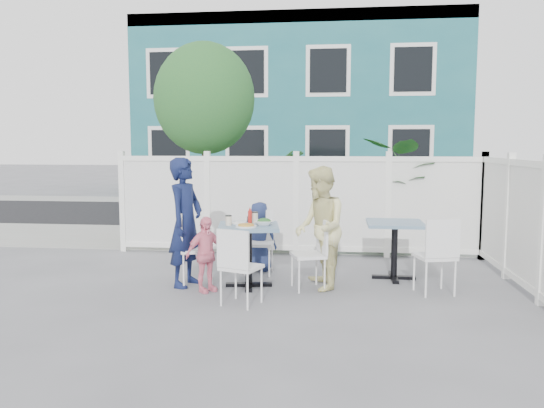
# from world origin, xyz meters

# --- Properties ---
(ground) EXTENTS (80.00, 80.00, 0.00)m
(ground) POSITION_xyz_m (0.00, 0.00, 0.00)
(ground) COLOR slate
(near_sidewalk) EXTENTS (24.00, 2.60, 0.01)m
(near_sidewalk) POSITION_xyz_m (0.00, 3.80, 0.01)
(near_sidewalk) COLOR gray
(near_sidewalk) RESTS_ON ground
(street) EXTENTS (24.00, 5.00, 0.01)m
(street) POSITION_xyz_m (0.00, 7.50, 0.00)
(street) COLOR black
(street) RESTS_ON ground
(far_sidewalk) EXTENTS (24.00, 1.60, 0.01)m
(far_sidewalk) POSITION_xyz_m (0.00, 10.60, 0.01)
(far_sidewalk) COLOR gray
(far_sidewalk) RESTS_ON ground
(building) EXTENTS (11.00, 6.00, 6.00)m
(building) POSITION_xyz_m (-0.50, 14.00, 3.00)
(building) COLOR #1D606A
(building) RESTS_ON ground
(fence_back) EXTENTS (5.86, 0.08, 1.60)m
(fence_back) POSITION_xyz_m (0.10, 2.40, 0.78)
(fence_back) COLOR white
(fence_back) RESTS_ON ground
(fence_right) EXTENTS (0.08, 3.66, 1.60)m
(fence_right) POSITION_xyz_m (3.00, 0.60, 0.78)
(fence_right) COLOR white
(fence_right) RESTS_ON ground
(tree) EXTENTS (1.80, 1.62, 3.59)m
(tree) POSITION_xyz_m (-1.60, 3.30, 2.59)
(tree) COLOR #382316
(tree) RESTS_ON ground
(utility_cabinet) EXTENTS (0.75, 0.59, 1.27)m
(utility_cabinet) POSITION_xyz_m (-2.05, 4.00, 0.63)
(utility_cabinet) COLOR gold
(utility_cabinet) RESTS_ON ground
(potted_shrub_a) EXTENTS (1.28, 1.28, 1.69)m
(potted_shrub_a) POSITION_xyz_m (-0.17, 3.10, 0.84)
(potted_shrub_a) COLOR #1E5629
(potted_shrub_a) RESTS_ON ground
(potted_shrub_b) EXTENTS (2.24, 2.19, 1.88)m
(potted_shrub_b) POSITION_xyz_m (1.71, 3.00, 0.94)
(potted_shrub_b) COLOR #1E5629
(potted_shrub_b) RESTS_ON ground
(main_table) EXTENTS (0.84, 0.84, 0.78)m
(main_table) POSITION_xyz_m (-0.36, 0.42, 0.61)
(main_table) COLOR #486387
(main_table) RESTS_ON ground
(spare_table) EXTENTS (0.73, 0.73, 0.77)m
(spare_table) POSITION_xyz_m (1.51, 1.01, 0.59)
(spare_table) COLOR #486387
(spare_table) RESTS_ON ground
(chair_left) EXTENTS (0.51, 0.52, 0.94)m
(chair_left) POSITION_xyz_m (-1.10, 0.41, 0.55)
(chair_left) COLOR white
(chair_left) RESTS_ON ground
(chair_right) EXTENTS (0.49, 0.50, 0.87)m
(chair_right) POSITION_xyz_m (0.46, 0.41, 0.51)
(chair_right) COLOR white
(chair_right) RESTS_ON ground
(chair_back) EXTENTS (0.40, 0.38, 0.87)m
(chair_back) POSITION_xyz_m (-0.33, 1.16, 0.51)
(chair_back) COLOR white
(chair_back) RESTS_ON ground
(chair_near) EXTENTS (0.50, 0.49, 0.87)m
(chair_near) POSITION_xyz_m (-0.35, -0.42, 0.51)
(chair_near) COLOR white
(chair_near) RESTS_ON ground
(chair_spare) EXTENTS (0.51, 0.50, 0.92)m
(chair_spare) POSITION_xyz_m (1.93, 0.28, 0.54)
(chair_spare) COLOR white
(chair_spare) RESTS_ON ground
(man) EXTENTS (0.52, 0.67, 1.62)m
(man) POSITION_xyz_m (-1.15, 0.38, 0.81)
(man) COLOR #11193F
(man) RESTS_ON ground
(woman) EXTENTS (0.72, 0.85, 1.52)m
(woman) POSITION_xyz_m (0.53, 0.42, 0.76)
(woman) COLOR #DFD150
(woman) RESTS_ON ground
(boy) EXTENTS (0.52, 0.39, 0.98)m
(boy) POSITION_xyz_m (-0.34, 1.28, 0.49)
(boy) COLOR navy
(boy) RESTS_ON ground
(toddler) EXTENTS (0.53, 0.55, 0.92)m
(toddler) POSITION_xyz_m (-0.84, 0.12, 0.46)
(toddler) COLOR pink
(toddler) RESTS_ON ground
(plate_main) EXTENTS (0.26, 0.26, 0.02)m
(plate_main) POSITION_xyz_m (-0.36, 0.25, 0.79)
(plate_main) COLOR white
(plate_main) RESTS_ON main_table
(plate_side) EXTENTS (0.21, 0.21, 0.01)m
(plate_side) POSITION_xyz_m (-0.52, 0.53, 0.79)
(plate_side) COLOR white
(plate_side) RESTS_ON main_table
(salad_bowl) EXTENTS (0.24, 0.24, 0.06)m
(salad_bowl) POSITION_xyz_m (-0.16, 0.43, 0.81)
(salad_bowl) COLOR white
(salad_bowl) RESTS_ON main_table
(coffee_cup_a) EXTENTS (0.08, 0.08, 0.12)m
(coffee_cup_a) POSITION_xyz_m (-0.60, 0.36, 0.84)
(coffee_cup_a) COLOR beige
(coffee_cup_a) RESTS_ON main_table
(coffee_cup_b) EXTENTS (0.09, 0.09, 0.13)m
(coffee_cup_b) POSITION_xyz_m (-0.31, 0.61, 0.85)
(coffee_cup_b) COLOR beige
(coffee_cup_b) RESTS_ON main_table
(ketchup_bottle) EXTENTS (0.05, 0.05, 0.17)m
(ketchup_bottle) POSITION_xyz_m (-0.35, 0.47, 0.87)
(ketchup_bottle) COLOR #AA1C17
(ketchup_bottle) RESTS_ON main_table
(salt_shaker) EXTENTS (0.03, 0.03, 0.07)m
(salt_shaker) POSITION_xyz_m (-0.43, 0.65, 0.82)
(salt_shaker) COLOR white
(salt_shaker) RESTS_ON main_table
(pepper_shaker) EXTENTS (0.03, 0.03, 0.07)m
(pepper_shaker) POSITION_xyz_m (-0.40, 0.68, 0.82)
(pepper_shaker) COLOR black
(pepper_shaker) RESTS_ON main_table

